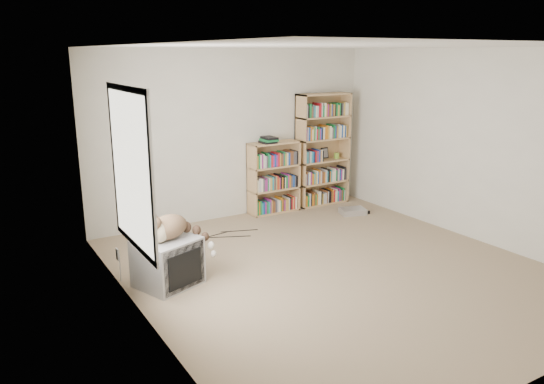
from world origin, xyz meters
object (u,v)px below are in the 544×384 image
cat (175,230)px  dvd_player (353,211)px  bookcase_short (273,180)px  bookcase_tall (322,152)px  crt_tv (167,262)px

cat → dvd_player: 3.49m
bookcase_short → dvd_player: (0.99, -0.75, -0.47)m
bookcase_tall → dvd_player: size_ratio=4.73×
bookcase_tall → dvd_player: bearing=-85.2°
bookcase_tall → bookcase_short: 0.99m
bookcase_short → dvd_player: 1.33m
cat → bookcase_short: bearing=10.5°
bookcase_tall → dvd_player: (0.06, -0.75, -0.82)m
bookcase_short → dvd_player: bearing=-37.1°
cat → crt_tv: bearing=136.4°
cat → bookcase_tall: bearing=1.6°
crt_tv → bookcase_tall: (3.32, 1.75, 0.60)m
cat → bookcase_tall: 3.69m
bookcase_tall → cat: bearing=-151.2°
bookcase_short → dvd_player: size_ratio=2.90×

